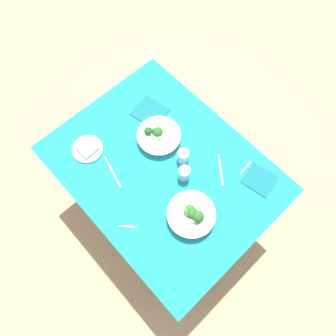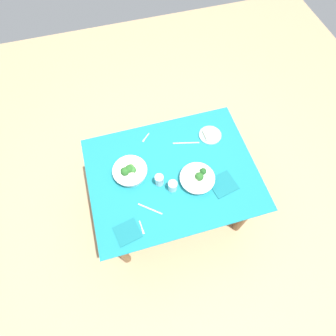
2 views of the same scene
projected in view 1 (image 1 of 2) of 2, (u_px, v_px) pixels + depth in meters
The scene contains 13 objects.
ground_plane at pixel (165, 202), 2.49m from camera, with size 6.00×6.00×0.00m, color tan.
dining_table at pixel (164, 175), 1.92m from camera, with size 1.30×1.00×0.73m.
broccoli_bowl_far at pixel (191, 215), 1.67m from camera, with size 0.26×0.26×0.11m.
broccoli_bowl_near at pixel (158, 136), 1.86m from camera, with size 0.26×0.26×0.10m.
bread_side_plate at pixel (87, 149), 1.85m from camera, with size 0.19×0.19×0.03m.
water_glass_center at pixel (183, 156), 1.80m from camera, with size 0.07×0.07×0.09m, color silver.
water_glass_side at pixel (184, 173), 1.75m from camera, with size 0.07×0.07×0.10m, color silver.
fork_by_far_bowl at pixel (128, 227), 1.68m from camera, with size 0.08×0.07×0.00m.
fork_by_near_bowl at pixel (246, 168), 1.81m from camera, with size 0.02×0.10×0.00m.
table_knife_left at pixel (221, 170), 1.81m from camera, with size 0.19×0.01×0.00m, color #B7B7BC.
table_knife_right at pixel (113, 172), 1.80m from camera, with size 0.22×0.01×0.00m, color #B7B7BC.
napkin_folded_upper at pixel (260, 180), 1.78m from camera, with size 0.17×0.15×0.01m, color #156870.
napkin_folded_lower at pixel (150, 112), 1.96m from camera, with size 0.19×0.17×0.01m, color #156870.
Camera 1 is at (-0.52, 0.45, 2.41)m, focal length 33.13 mm.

